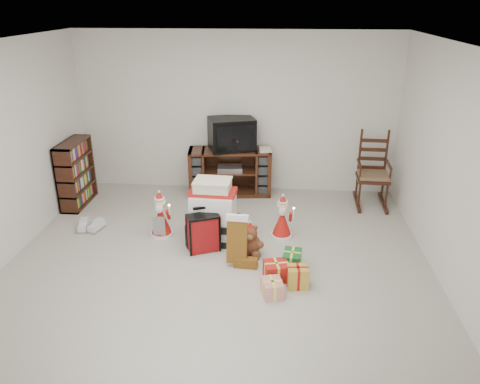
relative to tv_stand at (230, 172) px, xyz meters
name	(u,v)px	position (x,y,z in m)	size (l,w,h in m)	color
room	(215,166)	(0.08, -2.24, 0.88)	(5.01, 5.01, 2.51)	#A39F95
tv_stand	(230,172)	(0.00, 0.00, 0.00)	(1.32, 0.59, 0.73)	#452213
bookshelf	(76,174)	(-2.26, -0.59, 0.11)	(0.27, 0.80, 0.98)	#36160E
rocking_chair	(372,178)	(2.18, -0.19, 0.03)	(0.49, 0.78, 1.16)	#36160E
gift_pile	(213,215)	(-0.05, -1.57, -0.01)	(0.67, 0.50, 0.81)	black
red_suitcase	(203,233)	(-0.14, -1.87, -0.12)	(0.42, 0.32, 0.56)	maroon
stocking	(237,240)	(0.30, -2.17, -0.04)	(0.30, 0.13, 0.65)	#0C721C
teddy_bear	(250,242)	(0.44, -1.91, -0.19)	(0.26, 0.23, 0.39)	brown
santa_figurine	(282,221)	(0.83, -1.42, -0.14)	(0.29, 0.27, 0.59)	#B41813
mrs_claus_figurine	(161,219)	(-0.76, -1.51, -0.13)	(0.30, 0.29, 0.63)	#B41813
sneaker_pair	(90,227)	(-1.76, -1.45, -0.32)	(0.35, 0.30, 0.10)	silver
gift_cluster	(285,272)	(0.86, -2.49, -0.25)	(0.51, 0.79, 0.24)	#AF1A14
crt_television	(232,134)	(0.03, 0.03, 0.61)	(0.79, 0.68, 0.50)	black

